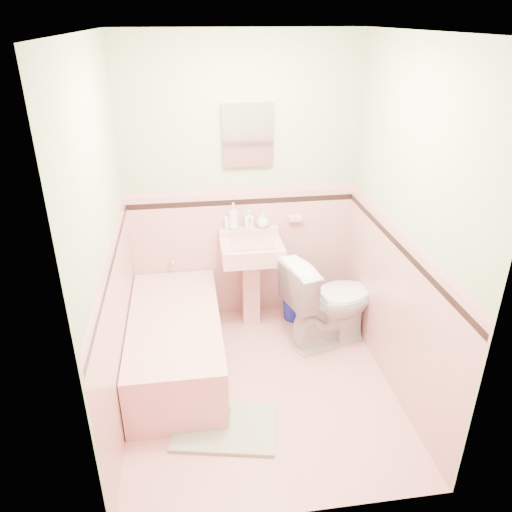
{
  "coord_description": "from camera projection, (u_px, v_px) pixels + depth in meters",
  "views": [
    {
      "loc": [
        -0.47,
        -2.96,
        2.59
      ],
      "look_at": [
        0.0,
        0.25,
        1.0
      ],
      "focal_mm": 34.84,
      "sensor_mm": 36.0,
      "label": 1
    }
  ],
  "objects": [
    {
      "name": "floor",
      "position": [
        261.0,
        386.0,
        3.83
      ],
      "size": [
        2.2,
        2.2,
        0.0
      ],
      "primitive_type": "plane",
      "color": "pink",
      "rests_on": "ground"
    },
    {
      "name": "ceiling",
      "position": [
        263.0,
        31.0,
        2.73
      ],
      "size": [
        2.2,
        2.2,
        0.0
      ],
      "primitive_type": "plane",
      "rotation": [
        3.14,
        0.0,
        0.0
      ],
      "color": "white",
      "rests_on": "ground"
    },
    {
      "name": "wall_back",
      "position": [
        242.0,
        187.0,
        4.26
      ],
      "size": [
        2.5,
        0.0,
        2.5
      ],
      "primitive_type": "plane",
      "rotation": [
        1.57,
        0.0,
        0.0
      ],
      "color": "beige",
      "rests_on": "ground"
    },
    {
      "name": "wall_front",
      "position": [
        298.0,
        334.0,
        2.31
      ],
      "size": [
        2.5,
        0.0,
        2.5
      ],
      "primitive_type": "plane",
      "rotation": [
        -1.57,
        0.0,
        0.0
      ],
      "color": "beige",
      "rests_on": "ground"
    },
    {
      "name": "wall_left",
      "position": [
        106.0,
        248.0,
        3.15
      ],
      "size": [
        0.0,
        2.5,
        2.5
      ],
      "primitive_type": "plane",
      "rotation": [
        1.57,
        0.0,
        1.57
      ],
      "color": "beige",
      "rests_on": "ground"
    },
    {
      "name": "wall_right",
      "position": [
        405.0,
        230.0,
        3.41
      ],
      "size": [
        0.0,
        2.5,
        2.5
      ],
      "primitive_type": "plane",
      "rotation": [
        1.57,
        0.0,
        -1.57
      ],
      "color": "beige",
      "rests_on": "ground"
    },
    {
      "name": "wainscot_back",
      "position": [
        243.0,
        256.0,
        4.54
      ],
      "size": [
        2.0,
        0.0,
        2.0
      ],
      "primitive_type": "plane",
      "rotation": [
        1.57,
        0.0,
        0.0
      ],
      "color": "pink",
      "rests_on": "ground"
    },
    {
      "name": "wainscot_front",
      "position": [
        293.0,
        435.0,
        2.6
      ],
      "size": [
        2.0,
        0.0,
        2.0
      ],
      "primitive_type": "plane",
      "rotation": [
        -1.57,
        0.0,
        0.0
      ],
      "color": "pink",
      "rests_on": "ground"
    },
    {
      "name": "wainscot_left",
      "position": [
        120.0,
        332.0,
        3.44
      ],
      "size": [
        0.0,
        2.2,
        2.2
      ],
      "primitive_type": "plane",
      "rotation": [
        1.57,
        0.0,
        1.57
      ],
      "color": "pink",
      "rests_on": "ground"
    },
    {
      "name": "wainscot_right",
      "position": [
        392.0,
        310.0,
        3.7
      ],
      "size": [
        0.0,
        2.2,
        2.2
      ],
      "primitive_type": "plane",
      "rotation": [
        1.57,
        0.0,
        -1.57
      ],
      "color": "pink",
      "rests_on": "ground"
    },
    {
      "name": "accent_back",
      "position": [
        242.0,
        202.0,
        4.3
      ],
      "size": [
        2.0,
        0.0,
        2.0
      ],
      "primitive_type": "plane",
      "rotation": [
        1.57,
        0.0,
        0.0
      ],
      "color": "black",
      "rests_on": "ground"
    },
    {
      "name": "accent_front",
      "position": [
        296.0,
        354.0,
        2.38
      ],
      "size": [
        2.0,
        0.0,
        2.0
      ],
      "primitive_type": "plane",
      "rotation": [
        -1.57,
        0.0,
        0.0
      ],
      "color": "black",
      "rests_on": "ground"
    },
    {
      "name": "accent_left",
      "position": [
        112.0,
        266.0,
        3.21
      ],
      "size": [
        0.0,
        2.2,
        2.2
      ],
      "primitive_type": "plane",
      "rotation": [
        1.57,
        0.0,
        1.57
      ],
      "color": "black",
      "rests_on": "ground"
    },
    {
      "name": "accent_right",
      "position": [
        400.0,
        247.0,
        3.47
      ],
      "size": [
        0.0,
        2.2,
        2.2
      ],
      "primitive_type": "plane",
      "rotation": [
        1.57,
        0.0,
        -1.57
      ],
      "color": "black",
      "rests_on": "ground"
    },
    {
      "name": "cap_back",
      "position": [
        242.0,
        191.0,
        4.26
      ],
      "size": [
        2.0,
        0.0,
        2.0
      ],
      "primitive_type": "plane",
      "rotation": [
        1.57,
        0.0,
        0.0
      ],
      "color": "pink",
      "rests_on": "ground"
    },
    {
      "name": "cap_front",
      "position": [
        297.0,
        337.0,
        2.33
      ],
      "size": [
        2.0,
        0.0,
        2.0
      ],
      "primitive_type": "plane",
      "rotation": [
        -1.57,
        0.0,
        0.0
      ],
      "color": "pink",
      "rests_on": "ground"
    },
    {
      "name": "cap_left",
      "position": [
        110.0,
        252.0,
        3.17
      ],
      "size": [
        0.0,
        2.2,
        2.2
      ],
      "primitive_type": "plane",
      "rotation": [
        1.57,
        0.0,
        1.57
      ],
      "color": "pink",
      "rests_on": "ground"
    },
    {
      "name": "cap_right",
      "position": [
        402.0,
        234.0,
        3.42
      ],
      "size": [
        0.0,
        2.2,
        2.2
      ],
      "primitive_type": "plane",
      "rotation": [
        1.57,
        0.0,
        -1.57
      ],
      "color": "pink",
      "rests_on": "ground"
    },
    {
      "name": "bathtub",
      "position": [
        176.0,
        344.0,
        3.94
      ],
      "size": [
        0.7,
        1.5,
        0.45
      ],
      "primitive_type": "cube",
      "color": "#DE9996",
      "rests_on": "floor"
    },
    {
      "name": "tub_faucet",
      "position": [
        173.0,
        259.0,
        4.41
      ],
      "size": [
        0.04,
        0.12,
        0.04
      ],
      "primitive_type": "cylinder",
      "rotation": [
        1.57,
        0.0,
        0.0
      ],
      "color": "silver",
      "rests_on": "wall_back"
    },
    {
      "name": "sink",
      "position": [
        252.0,
        285.0,
        4.42
      ],
      "size": [
        0.53,
        0.48,
        0.83
      ],
      "primitive_type": null,
      "color": "#DE9996",
      "rests_on": "floor"
    },
    {
      "name": "sink_faucet",
      "position": [
        249.0,
        223.0,
        4.31
      ],
      "size": [
        0.02,
        0.02,
        0.1
      ],
      "primitive_type": "cylinder",
      "color": "silver",
      "rests_on": "sink"
    },
    {
      "name": "medicine_cabinet",
      "position": [
        248.0,
        135.0,
        4.04
      ],
      "size": [
        0.41,
        0.04,
        0.51
      ],
      "primitive_type": "cube",
      "color": "white",
      "rests_on": "wall_back"
    },
    {
      "name": "soap_dish",
      "position": [
        295.0,
        218.0,
        4.42
      ],
      "size": [
        0.12,
        0.07,
        0.04
      ],
      "primitive_type": "cube",
      "color": "#DE9996",
      "rests_on": "wall_back"
    },
    {
      "name": "soap_bottle_left",
      "position": [
        233.0,
        216.0,
        4.3
      ],
      "size": [
        0.1,
        0.1,
        0.24
      ],
      "primitive_type": "imported",
      "rotation": [
        0.0,
        0.0,
        -0.14
      ],
      "color": "#B2B2B2",
      "rests_on": "sink"
    },
    {
      "name": "soap_bottle_mid",
      "position": [
        249.0,
        219.0,
        4.34
      ],
      "size": [
        0.08,
        0.08,
        0.17
      ],
      "primitive_type": "imported",
      "rotation": [
        0.0,
        0.0,
        0.04
      ],
      "color": "#B2B2B2",
      "rests_on": "sink"
    },
    {
      "name": "soap_bottle_right",
      "position": [
        263.0,
        220.0,
        4.36
      ],
      "size": [
        0.12,
        0.12,
        0.15
      ],
      "primitive_type": "imported",
      "rotation": [
        0.0,
        0.0,
        -0.02
      ],
      "color": "#B2B2B2",
      "rests_on": "sink"
    },
    {
      "name": "tube",
      "position": [
        227.0,
        223.0,
        4.32
      ],
      "size": [
        0.05,
        0.05,
        0.12
      ],
      "primitive_type": "cylinder",
      "rotation": [
        0.0,
        0.0,
        0.4
      ],
      "color": "white",
      "rests_on": "sink"
    },
    {
      "name": "toilet",
      "position": [
        330.0,
        300.0,
        4.2
      ],
      "size": [
        0.88,
        0.65,
        0.81
      ],
      "primitive_type": "imported",
      "rotation": [
        0.0,
        0.0,
        1.84
      ],
      "color": "white",
      "rests_on": "floor"
    },
    {
      "name": "bucket",
      "position": [
        295.0,
        306.0,
        4.65
      ],
      "size": [
        0.33,
        0.33,
        0.25
      ],
      "primitive_type": null,
      "rotation": [
        0.0,
        0.0,
        -0.43
      ],
      "color": "#141C9D",
      "rests_on": "floor"
    },
    {
      "name": "bath_mat",
      "position": [
        225.0,
        427.0,
        3.43
      ],
      "size": [
        0.78,
        0.6,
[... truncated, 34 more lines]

